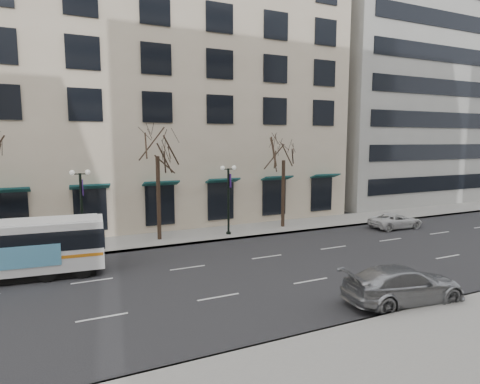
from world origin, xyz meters
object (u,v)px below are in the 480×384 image
lamp_post_right (229,197)px  tree_far_mid (157,142)px  tree_far_right (284,148)px  white_pickup (396,221)px  lamp_post_left (82,206)px  silver_car (403,284)px

lamp_post_right → tree_far_mid: bearing=173.2°
tree_far_right → white_pickup: (8.27, -3.80, -5.81)m
tree_far_mid → lamp_post_left: 6.40m
tree_far_right → lamp_post_left: bearing=-177.7°
tree_far_mid → lamp_post_right: 6.41m
tree_far_right → white_pickup: tree_far_right is taller
tree_far_mid → silver_car: size_ratio=1.56×
white_pickup → tree_far_right: bearing=68.6°
lamp_post_left → lamp_post_right: same height
tree_far_mid → lamp_post_right: (5.01, -0.60, -3.96)m
lamp_post_left → silver_car: size_ratio=0.95×
lamp_post_right → tree_far_right: bearing=6.9°
tree_far_right → silver_car: bearing=-100.9°
tree_far_mid → white_pickup: bearing=-11.7°
tree_far_mid → tree_far_right: 10.01m
white_pickup → lamp_post_right: bearing=79.7°
tree_far_right → lamp_post_left: (-14.99, -0.60, -3.48)m
silver_car → tree_far_right: bearing=-3.6°
tree_far_right → lamp_post_right: 6.11m
white_pickup → tree_far_mid: bearing=81.5°
tree_far_right → silver_car: tree_far_right is taller
tree_far_right → lamp_post_left: tree_far_right is taller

